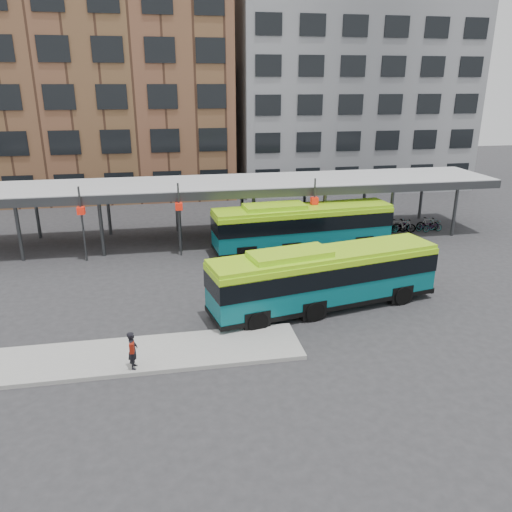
# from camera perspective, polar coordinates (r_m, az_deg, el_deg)

# --- Properties ---
(ground) EXTENTS (120.00, 120.00, 0.00)m
(ground) POSITION_cam_1_polar(r_m,az_deg,el_deg) (24.62, -0.47, -6.77)
(ground) COLOR #28282B
(ground) RESTS_ON ground
(boarding_island) EXTENTS (14.00, 3.00, 0.18)m
(boarding_island) POSITION_cam_1_polar(r_m,az_deg,el_deg) (21.69, -13.74, -10.96)
(boarding_island) COLOR gray
(boarding_island) RESTS_ON ground
(canopy) EXTENTS (40.00, 6.53, 4.80)m
(canopy) POSITION_cam_1_polar(r_m,az_deg,el_deg) (35.54, -4.27, 8.01)
(canopy) COLOR #999B9E
(canopy) RESTS_ON ground
(building_brick) EXTENTS (26.00, 14.00, 22.00)m
(building_brick) POSITION_cam_1_polar(r_m,az_deg,el_deg) (54.13, -18.06, 18.58)
(building_brick) COLOR brown
(building_brick) RESTS_ON ground
(building_grey) EXTENTS (24.00, 14.00, 20.00)m
(building_grey) POSITION_cam_1_polar(r_m,az_deg,el_deg) (57.34, 10.21, 18.17)
(building_grey) COLOR slate
(building_grey) RESTS_ON ground
(bus_front) EXTENTS (12.01, 4.75, 3.24)m
(bus_front) POSITION_cam_1_polar(r_m,az_deg,el_deg) (25.01, 7.77, -2.32)
(bus_front) COLOR #08565D
(bus_front) RESTS_ON ground
(bus_rear) EXTENTS (12.20, 3.61, 3.32)m
(bus_rear) POSITION_cam_1_polar(r_m,az_deg,el_deg) (33.52, 5.28, 3.46)
(bus_rear) COLOR #08565D
(bus_rear) RESTS_ON ground
(pedestrian) EXTENTS (0.41, 0.63, 1.56)m
(pedestrian) POSITION_cam_1_polar(r_m,az_deg,el_deg) (20.28, -13.91, -10.38)
(pedestrian) COLOR black
(pedestrian) RESTS_ON boarding_island
(bike_rack) EXTENTS (6.87, 1.46, 1.05)m
(bike_rack) POSITION_cam_1_polar(r_m,az_deg,el_deg) (39.48, 16.29, 3.30)
(bike_rack) COLOR slate
(bike_rack) RESTS_ON ground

